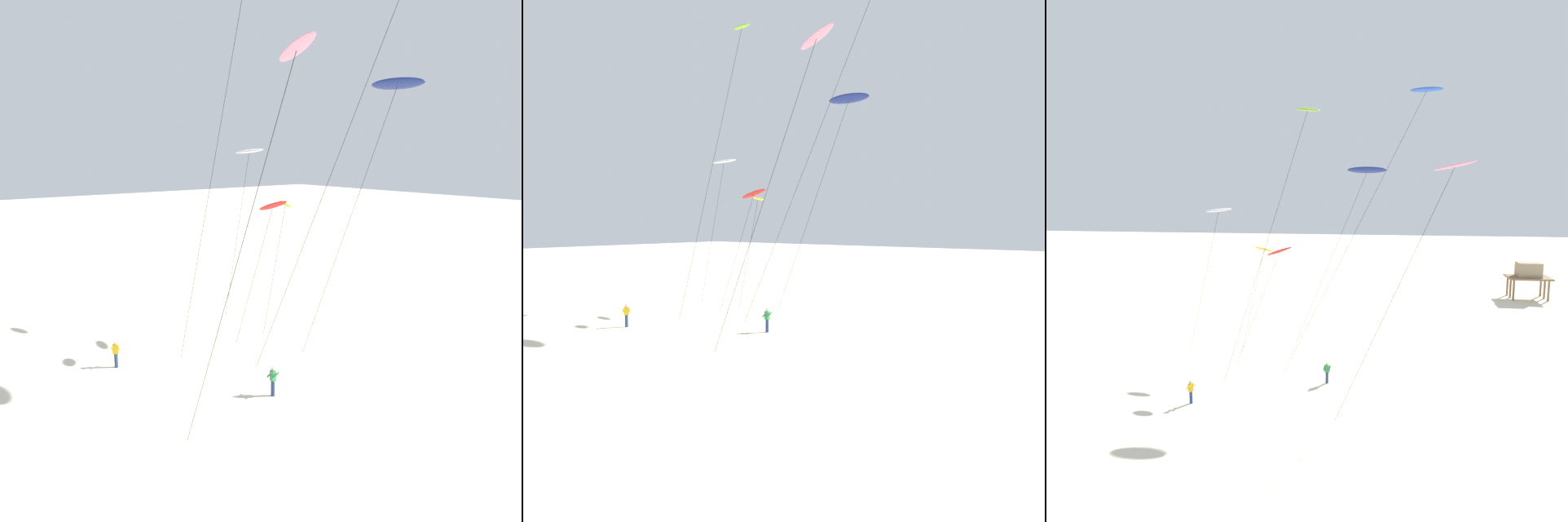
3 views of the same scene
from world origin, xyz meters
The scene contains 11 objects.
ground_plane centered at (0.00, 0.00, 0.00)m, with size 260.00×260.00×0.00m, color beige.
kite_pink centered at (12.44, -1.45, 16.08)m, with size 8.28×1.34×16.74m.
kite_lime centered at (2.86, 3.60, 20.04)m, with size 7.62×1.20×20.86m.
kite_navy centered at (7.13, 10.52, 16.51)m, with size 8.31×1.10×16.96m.
kite_red centered at (-0.03, 8.11, 9.72)m, with size 4.85×1.09×10.35m.
kite_yellow centered at (-1.93, 10.80, 9.49)m, with size 3.18×1.06×9.96m.
kite_white centered at (-6.10, 10.96, 12.97)m, with size 4.31×1.48×13.36m.
kite_blue centered at (11.35, 6.55, 21.96)m, with size 12.10×1.59×22.48m.
kite_flyer_nearest centered at (4.44, 4.48, 0.89)m, with size 0.56×0.54×1.67m.
kite_flyer_middle centered at (-4.73, -0.49, 0.89)m, with size 0.71×0.72×1.67m.
stilt_house centered at (28.86, 38.36, 3.58)m, with size 5.60×4.11×5.00m.
Camera 3 is at (7.99, -32.32, 15.05)m, focal length 34.20 mm.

